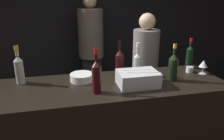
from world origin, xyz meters
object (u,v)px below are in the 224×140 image
at_px(person_blond_tee, 145,67).
at_px(red_wine_bottle_tall, 96,75).
at_px(red_wine_bottle_black_foil, 120,61).
at_px(person_in_hoodie, 91,47).
at_px(red_wine_bottle_burgundy, 190,56).
at_px(wine_glass, 203,64).
at_px(rose_wine_bottle, 19,68).
at_px(candle_votive, 190,69).
at_px(ice_bin_with_bottles, 138,78).
at_px(champagne_bottle, 173,66).
at_px(bowl_white, 82,77).
at_px(white_wine_bottle, 137,63).

bearing_deg(person_blond_tee, red_wine_bottle_tall, 119.86).
distance_m(red_wine_bottle_black_foil, person_in_hoodie, 1.49).
relative_size(red_wine_bottle_burgundy, person_blond_tee, 0.20).
xyz_separation_m(wine_glass, person_blond_tee, (-0.29, 0.82, -0.28)).
bearing_deg(rose_wine_bottle, candle_votive, -2.48).
relative_size(ice_bin_with_bottles, person_in_hoodie, 0.20).
xyz_separation_m(rose_wine_bottle, red_wine_bottle_burgundy, (1.72, 0.07, -0.01)).
bearing_deg(champagne_bottle, red_wine_bottle_tall, -171.25).
height_order(red_wine_bottle_burgundy, red_wine_bottle_black_foil, red_wine_bottle_black_foil).
height_order(bowl_white, rose_wine_bottle, rose_wine_bottle).
relative_size(white_wine_bottle, person_blond_tee, 0.20).
bearing_deg(candle_votive, person_in_hoodie, 116.62).
height_order(rose_wine_bottle, champagne_bottle, same).
height_order(white_wine_bottle, champagne_bottle, champagne_bottle).
relative_size(ice_bin_with_bottles, rose_wine_bottle, 1.04).
distance_m(ice_bin_with_bottles, person_in_hoodie, 1.83).
bearing_deg(person_blond_tee, person_in_hoodie, 14.05).
bearing_deg(bowl_white, person_blond_tee, 38.91).
height_order(red_wine_bottle_tall, red_wine_bottle_burgundy, red_wine_bottle_tall).
bearing_deg(red_wine_bottle_black_foil, ice_bin_with_bottles, -76.23).
xyz_separation_m(wine_glass, person_in_hoodie, (-0.91, 1.68, -0.15)).
xyz_separation_m(bowl_white, rose_wine_bottle, (-0.54, 0.06, 0.11)).
height_order(ice_bin_with_bottles, rose_wine_bottle, rose_wine_bottle).
bearing_deg(red_wine_bottle_burgundy, person_in_hoodie, 120.78).
bearing_deg(champagne_bottle, wine_glass, 14.13).
bearing_deg(red_wine_bottle_black_foil, candle_votive, -10.16).
distance_m(ice_bin_with_bottles, champagne_bottle, 0.36).
relative_size(red_wine_bottle_tall, person_blond_tee, 0.23).
height_order(bowl_white, white_wine_bottle, white_wine_bottle).
height_order(wine_glass, red_wine_bottle_burgundy, red_wine_bottle_burgundy).
distance_m(bowl_white, person_blond_tee, 1.20).
height_order(ice_bin_with_bottles, candle_votive, ice_bin_with_bottles).
bearing_deg(ice_bin_with_bottles, candle_votive, 18.19).
height_order(ice_bin_with_bottles, wine_glass, wine_glass).
distance_m(rose_wine_bottle, champagne_bottle, 1.38).
bearing_deg(candle_votive, red_wine_bottle_tall, -164.55).
bearing_deg(bowl_white, red_wine_bottle_black_foil, 16.85).
height_order(candle_votive, rose_wine_bottle, rose_wine_bottle).
height_order(white_wine_bottle, person_blond_tee, person_blond_tee).
bearing_deg(rose_wine_bottle, red_wine_bottle_black_foil, 3.46).
relative_size(candle_votive, rose_wine_bottle, 0.21).
bearing_deg(champagne_bottle, white_wine_bottle, 143.19).
xyz_separation_m(bowl_white, red_wine_bottle_burgundy, (1.18, 0.13, 0.10)).
bearing_deg(red_wine_bottle_black_foil, wine_glass, -13.70).
relative_size(ice_bin_with_bottles, person_blond_tee, 0.22).
bearing_deg(wine_glass, bowl_white, 176.24).
height_order(red_wine_bottle_burgundy, person_blond_tee, person_blond_tee).
height_order(wine_glass, candle_votive, wine_glass).
bearing_deg(person_in_hoodie, wine_glass, -93.63).
distance_m(ice_bin_with_bottles, wine_glass, 0.75).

